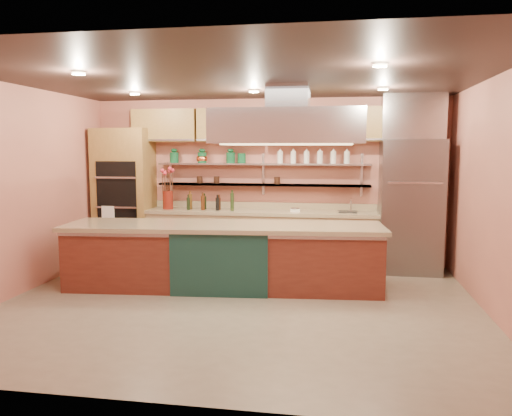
% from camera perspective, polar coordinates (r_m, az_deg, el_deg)
% --- Properties ---
extents(floor, '(6.00, 5.00, 0.02)m').
position_cam_1_polar(floor, '(6.41, -2.05, -11.09)').
color(floor, gray).
rests_on(floor, ground).
extents(ceiling, '(6.00, 5.00, 0.02)m').
position_cam_1_polar(ceiling, '(6.16, -2.16, 14.66)').
color(ceiling, black).
rests_on(ceiling, wall_back).
extents(wall_back, '(6.00, 0.04, 2.80)m').
position_cam_1_polar(wall_back, '(8.58, 1.21, 3.06)').
color(wall_back, '#BD6D59').
rests_on(wall_back, floor).
extents(wall_front, '(6.00, 0.04, 2.80)m').
position_cam_1_polar(wall_front, '(3.72, -9.75, -1.90)').
color(wall_front, '#BD6D59').
rests_on(wall_front, floor).
extents(wall_left, '(0.04, 5.00, 2.80)m').
position_cam_1_polar(wall_left, '(7.33, -25.77, 1.76)').
color(wall_left, '#BD6D59').
rests_on(wall_left, floor).
extents(wall_right, '(0.04, 5.00, 2.80)m').
position_cam_1_polar(wall_right, '(6.26, 25.90, 1.01)').
color(wall_right, '#BD6D59').
rests_on(wall_right, floor).
extents(oven_stack, '(0.95, 0.64, 2.30)m').
position_cam_1_polar(oven_stack, '(8.98, -14.78, 1.40)').
color(oven_stack, olive).
rests_on(oven_stack, floor).
extents(refrigerator, '(0.95, 0.72, 2.10)m').
position_cam_1_polar(refrigerator, '(8.25, 17.22, 0.17)').
color(refrigerator, slate).
rests_on(refrigerator, floor).
extents(back_counter, '(3.84, 0.64, 0.93)m').
position_cam_1_polar(back_counter, '(8.41, 0.56, -3.44)').
color(back_counter, tan).
rests_on(back_counter, floor).
extents(wall_shelf_lower, '(3.60, 0.26, 0.03)m').
position_cam_1_polar(wall_shelf_lower, '(8.46, 0.74, 2.67)').
color(wall_shelf_lower, '#AAADB1').
rests_on(wall_shelf_lower, wall_back).
extents(wall_shelf_upper, '(3.60, 0.26, 0.03)m').
position_cam_1_polar(wall_shelf_upper, '(8.44, 0.75, 5.04)').
color(wall_shelf_upper, '#AAADB1').
rests_on(wall_shelf_upper, wall_back).
extents(upper_cabinets, '(4.60, 0.36, 0.55)m').
position_cam_1_polar(upper_cabinets, '(8.39, 1.05, 9.47)').
color(upper_cabinets, olive).
rests_on(upper_cabinets, wall_back).
extents(range_hood, '(2.00, 1.00, 0.45)m').
position_cam_1_polar(range_hood, '(6.77, 3.70, 9.26)').
color(range_hood, '#AAADB1').
rests_on(range_hood, ceiling).
extents(ceiling_downlights, '(4.00, 2.80, 0.02)m').
position_cam_1_polar(ceiling_downlights, '(6.35, -1.79, 14.15)').
color(ceiling_downlights, '#FFE5A5').
rests_on(ceiling_downlights, ceiling).
extents(island, '(4.41, 1.30, 0.91)m').
position_cam_1_polar(island, '(7.07, -3.72, -5.50)').
color(island, maroon).
rests_on(island, floor).
extents(flower_vase, '(0.18, 0.18, 0.31)m').
position_cam_1_polar(flower_vase, '(8.66, -10.03, 0.91)').
color(flower_vase, '#63170E').
rests_on(flower_vase, back_counter).
extents(oil_bottle_cluster, '(0.91, 0.53, 0.28)m').
position_cam_1_polar(oil_bottle_cluster, '(8.44, -5.19, 0.73)').
color(oil_bottle_cluster, black).
rests_on(oil_bottle_cluster, back_counter).
extents(kitchen_scale, '(0.16, 0.13, 0.08)m').
position_cam_1_polar(kitchen_scale, '(8.21, 4.51, -0.12)').
color(kitchen_scale, white).
rests_on(kitchen_scale, back_counter).
extents(bar_faucet, '(0.03, 0.03, 0.21)m').
position_cam_1_polar(bar_faucet, '(8.28, 10.79, 0.28)').
color(bar_faucet, white).
rests_on(bar_faucet, back_counter).
extents(copper_kettle, '(0.22, 0.22, 0.14)m').
position_cam_1_polar(copper_kettle, '(8.67, -6.27, 5.60)').
color(copper_kettle, '#DE6033').
rests_on(copper_kettle, wall_shelf_upper).
extents(green_canister, '(0.16, 0.16, 0.16)m').
position_cam_1_polar(green_canister, '(8.50, -1.64, 5.71)').
color(green_canister, '#0F4926').
rests_on(green_canister, wall_shelf_upper).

